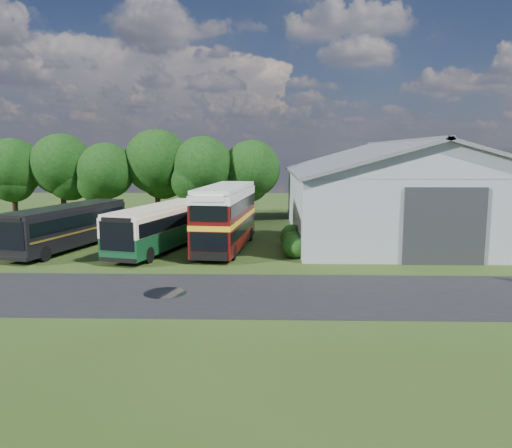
{
  "coord_description": "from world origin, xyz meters",
  "views": [
    {
      "loc": [
        3.83,
        -27.7,
        7.19
      ],
      "look_at": [
        2.89,
        8.0,
        2.03
      ],
      "focal_mm": 35.0,
      "sensor_mm": 36.0,
      "label": 1
    }
  ],
  "objects_px": {
    "storage_shed": "(397,187)",
    "bus_dark_single": "(68,226)",
    "bus_green_single": "(161,227)",
    "bus_maroon_double": "(226,218)"
  },
  "relations": [
    {
      "from": "bus_maroon_double",
      "to": "bus_dark_single",
      "type": "relative_size",
      "value": 0.94
    },
    {
      "from": "storage_shed",
      "to": "bus_green_single",
      "type": "distance_m",
      "value": 20.71
    },
    {
      "from": "bus_dark_single",
      "to": "bus_maroon_double",
      "type": "bearing_deg",
      "value": 15.74
    },
    {
      "from": "bus_green_single",
      "to": "bus_dark_single",
      "type": "height_order",
      "value": "bus_green_single"
    },
    {
      "from": "bus_green_single",
      "to": "bus_maroon_double",
      "type": "distance_m",
      "value": 4.79
    },
    {
      "from": "storage_shed",
      "to": "bus_green_single",
      "type": "xyz_separation_m",
      "value": [
        -19.1,
        -7.64,
        -2.4
      ]
    },
    {
      "from": "bus_green_single",
      "to": "bus_dark_single",
      "type": "xyz_separation_m",
      "value": [
        -7.03,
        0.2,
        -0.03
      ]
    },
    {
      "from": "bus_maroon_double",
      "to": "bus_dark_single",
      "type": "bearing_deg",
      "value": -172.34
    },
    {
      "from": "storage_shed",
      "to": "bus_dark_single",
      "type": "xyz_separation_m",
      "value": [
        -26.13,
        -7.43,
        -2.43
      ]
    },
    {
      "from": "storage_shed",
      "to": "bus_maroon_double",
      "type": "bearing_deg",
      "value": -153.5
    }
  ]
}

